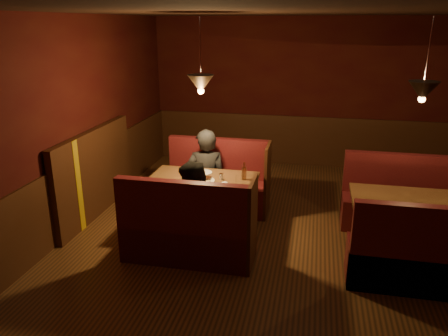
% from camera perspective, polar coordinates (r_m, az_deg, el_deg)
% --- Properties ---
extents(room, '(6.02, 7.02, 2.92)m').
position_cam_1_polar(room, '(5.55, 6.05, 0.19)').
color(room, '#412C19').
rests_on(room, ground).
extents(main_table, '(1.45, 0.88, 1.02)m').
position_cam_1_polar(main_table, '(5.96, -2.68, -3.00)').
color(main_table, '#4E2E19').
rests_on(main_table, ground).
extents(main_bench_far, '(1.60, 0.57, 1.09)m').
position_cam_1_polar(main_bench_far, '(6.80, -0.77, -2.50)').
color(main_bench_far, '#4A0F19').
rests_on(main_bench_far, ground).
extents(main_bench_near, '(1.60, 0.57, 1.09)m').
position_cam_1_polar(main_bench_near, '(5.34, -4.72, -8.74)').
color(main_bench_near, '#4A0F19').
rests_on(main_bench_near, ground).
extents(second_table, '(1.32, 0.84, 0.75)m').
position_cam_1_polar(second_table, '(5.85, 22.60, -5.44)').
color(second_table, '#4E2E19').
rests_on(second_table, ground).
extents(second_bench_far, '(1.46, 0.55, 1.04)m').
position_cam_1_polar(second_bench_far, '(6.65, 21.50, -4.47)').
color(second_bench_far, '#4A0F19').
rests_on(second_bench_far, ground).
extents(second_bench_near, '(1.46, 0.55, 1.04)m').
position_cam_1_polar(second_bench_near, '(5.25, 24.07, -11.09)').
color(second_bench_near, '#4A0F19').
rests_on(second_bench_near, ground).
extents(diner_a, '(0.68, 0.51, 1.68)m').
position_cam_1_polar(diner_a, '(6.43, -2.38, 0.88)').
color(diner_a, black).
rests_on(diner_a, ground).
extents(diner_b, '(0.84, 0.70, 1.57)m').
position_cam_1_polar(diner_b, '(5.26, -3.71, -3.90)').
color(diner_b, black).
rests_on(diner_b, ground).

